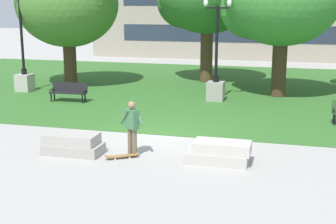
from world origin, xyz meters
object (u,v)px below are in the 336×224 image
object	(u,v)px
park_bench_near_right	(69,91)
person_skateboarder	(132,125)
concrete_block_center	(73,144)
lamp_post_left	(24,71)
lamp_post_right	(216,80)
concrete_block_left	(219,152)
skateboard	(122,156)

from	to	relation	value
park_bench_near_right	person_skateboarder	bearing A→B (deg)	-51.16
concrete_block_center	person_skateboarder	world-z (taller)	person_skateboarder
person_skateboarder	lamp_post_left	world-z (taller)	lamp_post_left
park_bench_near_right	lamp_post_right	xyz separation A→B (m)	(6.72, 2.10, 0.48)
lamp_post_left	concrete_block_left	bearing A→B (deg)	-36.89
concrete_block_center	concrete_block_left	world-z (taller)	same
concrete_block_center	lamp_post_right	distance (m)	9.87
concrete_block_left	skateboard	world-z (taller)	concrete_block_left
person_skateboarder	skateboard	bearing A→B (deg)	-124.15
concrete_block_center	skateboard	xyz separation A→B (m)	(1.64, -0.06, -0.22)
park_bench_near_right	lamp_post_right	size ratio (longest dim) A/B	0.37
person_skateboarder	park_bench_near_right	world-z (taller)	person_skateboarder
skateboard	lamp_post_right	world-z (taller)	lamp_post_right
lamp_post_right	lamp_post_left	size ratio (longest dim) A/B	0.90
person_skateboarder	lamp_post_right	size ratio (longest dim) A/B	0.35
concrete_block_center	lamp_post_right	world-z (taller)	lamp_post_right
concrete_block_left	person_skateboarder	xyz separation A→B (m)	(-2.67, -0.06, 0.66)
lamp_post_left	skateboard	bearing A→B (deg)	-46.02
concrete_block_left	person_skateboarder	distance (m)	2.76
concrete_block_left	lamp_post_left	distance (m)	14.93
person_skateboarder	lamp_post_right	bearing A→B (deg)	83.31
skateboard	lamp_post_right	size ratio (longest dim) A/B	0.20
concrete_block_center	skateboard	size ratio (longest dim) A/B	1.86
person_skateboarder	lamp_post_right	world-z (taller)	lamp_post_right
lamp_post_right	park_bench_near_right	bearing A→B (deg)	-162.63
skateboard	lamp_post_left	world-z (taller)	lamp_post_left
person_skateboarder	concrete_block_center	bearing A→B (deg)	-171.61
concrete_block_left	lamp_post_left	xyz separation A→B (m)	(-11.92, 8.95, 0.80)
concrete_block_center	park_bench_near_right	world-z (taller)	park_bench_near_right
concrete_block_center	concrete_block_left	size ratio (longest dim) A/B	0.96
concrete_block_center	park_bench_near_right	distance (m)	8.22
lamp_post_right	lamp_post_left	xyz separation A→B (m)	(-10.32, -0.12, 0.10)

